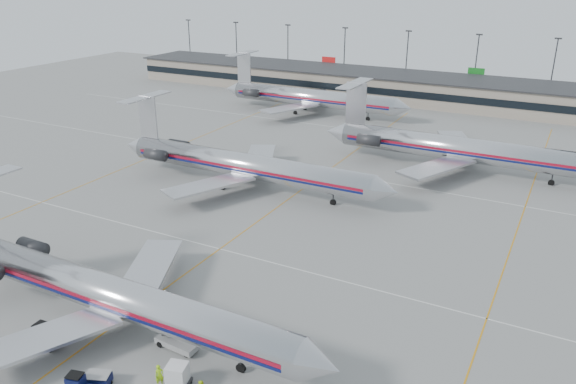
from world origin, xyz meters
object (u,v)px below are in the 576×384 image
Objects in this scene: jet_second_row at (242,164)px; jet_foreground at (108,293)px; belt_loader at (178,342)px; uld_container at (177,375)px.

jet_foreground is at bearing -77.08° from jet_second_row.
jet_foreground is 9.35× the size of belt_loader.
uld_container is (10.52, -3.72, -2.32)m from jet_foreground.
belt_loader is at bearing -0.11° from jet_foreground.
jet_second_row is 43.27m from uld_container.
jet_second_row is 9.88× the size of belt_loader.
jet_foreground is at bearing 145.81° from uld_container.
uld_container is at bearing -64.47° from jet_second_row.
uld_container is 4.73m from belt_loader.
uld_container is at bearing -48.52° from belt_loader.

